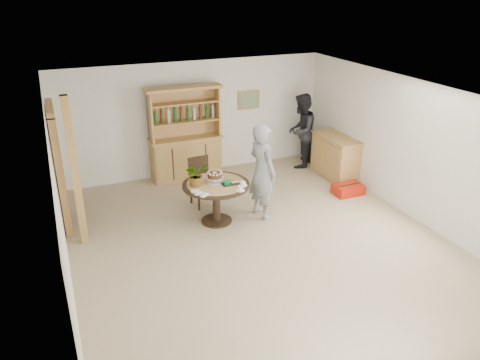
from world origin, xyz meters
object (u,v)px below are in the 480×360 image
teen_boy (262,171)px  adult_person (301,131)px  sideboard (335,157)px  hutch (186,148)px  red_suitcase (348,189)px  dining_chair (201,178)px  dining_table (216,191)px

teen_boy → adult_person: bearing=-56.5°
sideboard → hutch: bearing=157.8°
teen_boy → red_suitcase: size_ratio=2.96×
sideboard → adult_person: (-0.38, 0.87, 0.39)m
dining_chair → teen_boy: 1.32m
red_suitcase → dining_table: bearing=-178.9°
dining_table → dining_chair: (-0.01, 0.83, -0.07)m
dining_chair → adult_person: adult_person is taller
adult_person → red_suitcase: size_ratio=2.85×
sideboard → dining_chair: size_ratio=1.33×
hutch → sideboard: hutch is taller
hutch → dining_table: 2.23m
dining_table → teen_boy: bearing=-6.7°
teen_boy → red_suitcase: (2.05, 0.18, -0.79)m
dining_table → red_suitcase: size_ratio=1.99×
hutch → red_suitcase: (2.80, -2.15, -0.59)m
dining_table → adult_person: size_ratio=0.70×
teen_boy → dining_chair: bearing=30.6°
hutch → sideboard: size_ratio=1.62×
red_suitcase → teen_boy: bearing=-175.5°
hutch → dining_chair: (-0.11, -1.40, -0.15)m
dining_table → adult_person: (2.76, 1.85, 0.26)m
dining_table → red_suitcase: 2.95m
teen_boy → sideboard: bearing=-76.9°
sideboard → adult_person: adult_person is taller
dining_chair → red_suitcase: dining_chair is taller
dining_table → dining_chair: bearing=90.7°
sideboard → dining_table: 3.30m
adult_person → red_suitcase: adult_person is taller
hutch → dining_table: size_ratio=1.70×
teen_boy → adult_person: size_ratio=1.04×
red_suitcase → adult_person: bearing=94.2°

